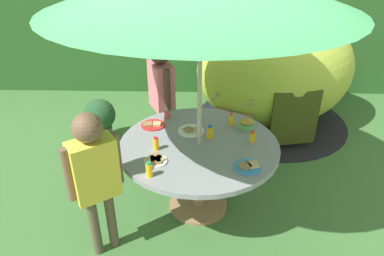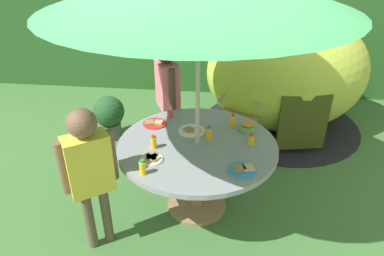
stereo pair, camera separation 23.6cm
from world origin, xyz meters
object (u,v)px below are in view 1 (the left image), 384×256
wooden_chair (237,103)px  juice_bottle_far_left (252,137)px  plate_near_left (248,166)px  garden_table (199,154)px  juice_bottle_center_front (210,132)px  juice_bottle_center_back (149,170)px  dome_tent (275,70)px  plate_mid_right (156,160)px  potted_plant (100,118)px  cup_near (167,115)px  plate_front_edge (153,125)px  plate_back_edge (192,130)px  juice_bottle_near_right (156,144)px  snack_bowl (246,124)px  child_in_yellow_shirt (94,169)px  juice_bottle_far_right (231,119)px  child_in_pink_shirt (161,87)px

wooden_chair → juice_bottle_far_left: 1.26m
wooden_chair → plate_near_left: (-0.06, -1.63, 0.21)m
garden_table → juice_bottle_center_front: size_ratio=11.20×
juice_bottle_center_back → dome_tent: bearing=59.3°
juice_bottle_center_front → plate_mid_right: bearing=-138.9°
potted_plant → cup_near: bearing=-38.3°
plate_front_edge → plate_back_edge: size_ratio=0.94×
juice_bottle_near_right → cup_near: (0.04, 0.58, -0.03)m
juice_bottle_center_front → potted_plant: bearing=140.4°
juice_bottle_center_front → snack_bowl: bearing=28.8°
child_in_yellow_shirt → plate_mid_right: child_in_yellow_shirt is taller
potted_plant → plate_back_edge: 1.56m
plate_back_edge → juice_bottle_far_right: (0.37, 0.14, 0.05)m
juice_bottle_near_right → cup_near: bearing=85.7°
garden_table → cup_near: (-0.32, 0.47, 0.14)m
juice_bottle_far_left → juice_bottle_far_right: bearing=118.7°
juice_bottle_near_right → dome_tent: bearing=54.8°
potted_plant → juice_bottle_center_front: bearing=-39.6°
juice_bottle_center_back → plate_mid_right: bearing=83.0°
child_in_yellow_shirt → plate_back_edge: size_ratio=5.18×
garden_table → juice_bottle_near_right: (-0.36, -0.11, 0.17)m
garden_table → juice_bottle_far_right: 0.48m
juice_bottle_far_left → juice_bottle_far_right: size_ratio=0.80×
dome_tent → plate_front_edge: bearing=-144.7°
garden_table → potted_plant: bearing=135.9°
child_in_pink_shirt → juice_bottle_center_back: (0.05, -1.38, -0.09)m
plate_back_edge → plate_mid_right: bearing=-119.3°
dome_tent → juice_bottle_center_back: bearing=-131.6°
plate_back_edge → juice_bottle_center_back: 0.75m
garden_table → juice_bottle_center_front: 0.22m
juice_bottle_center_front → juice_bottle_near_right: bearing=-155.8°
plate_mid_right → plate_back_edge: (0.28, 0.49, -0.00)m
wooden_chair → child_in_pink_shirt: 1.00m
snack_bowl → plate_near_left: (-0.05, -0.64, -0.03)m
child_in_yellow_shirt → plate_front_edge: size_ratio=5.53×
dome_tent → plate_back_edge: size_ratio=10.00×
plate_near_left → cup_near: (-0.70, 0.82, 0.02)m
juice_bottle_near_right → juice_bottle_far_left: juice_bottle_near_right is taller
wooden_chair → plate_mid_right: 1.77m
juice_bottle_near_right → juice_bottle_far_left: (0.82, 0.15, -0.01)m
dome_tent → child_in_yellow_shirt: size_ratio=1.93×
wooden_chair → dome_tent: dome_tent is taller
child_in_yellow_shirt → juice_bottle_far_right: 1.38m
juice_bottle_near_right → juice_bottle_far_right: size_ratio=0.94×
juice_bottle_far_left → juice_bottle_near_right: bearing=-169.7°
dome_tent → juice_bottle_center_front: 1.89m
wooden_chair → plate_near_left: bearing=-72.8°
child_in_yellow_shirt → juice_bottle_center_front: bearing=1.2°
garden_table → plate_front_edge: size_ratio=6.11×
wooden_chair → cup_near: bearing=-114.2°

